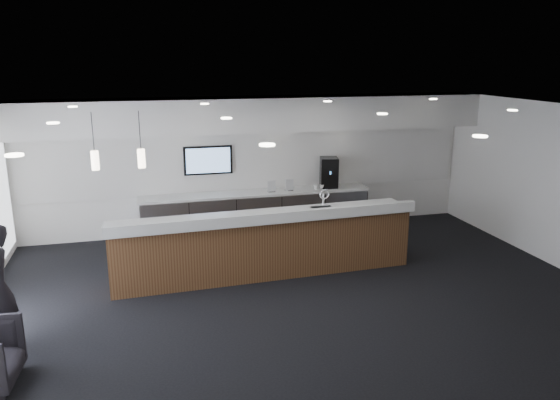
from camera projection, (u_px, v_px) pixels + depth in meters
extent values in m
plane|color=black|center=(305.00, 301.00, 8.77)|extent=(10.00, 10.00, 0.00)
cube|color=black|center=(307.00, 114.00, 8.01)|extent=(10.00, 8.00, 0.02)
cube|color=white|center=(253.00, 164.00, 12.13)|extent=(10.00, 0.02, 3.00)
cube|color=silver|center=(256.00, 114.00, 11.42)|extent=(10.00, 0.90, 0.70)
cube|color=silver|center=(253.00, 160.00, 12.08)|extent=(9.80, 0.06, 1.40)
cube|color=gray|center=(257.00, 214.00, 12.06)|extent=(5.00, 0.60, 0.90)
cube|color=silver|center=(256.00, 193.00, 11.94)|extent=(5.06, 0.66, 0.05)
cylinder|color=white|center=(165.00, 223.00, 11.26)|extent=(0.60, 0.02, 0.02)
cylinder|color=white|center=(213.00, 219.00, 11.51)|extent=(0.60, 0.02, 0.02)
cylinder|color=white|center=(260.00, 216.00, 11.75)|extent=(0.60, 0.02, 0.02)
cylinder|color=white|center=(304.00, 212.00, 12.00)|extent=(0.60, 0.02, 0.02)
cylinder|color=white|center=(347.00, 209.00, 12.24)|extent=(0.60, 0.02, 0.02)
cube|color=black|center=(208.00, 160.00, 11.76)|extent=(1.05, 0.07, 0.62)
cube|color=blue|center=(208.00, 161.00, 11.73)|extent=(0.95, 0.01, 0.54)
cylinder|color=#FFE7C6|center=(142.00, 162.00, 8.36)|extent=(0.12, 0.12, 0.30)
cylinder|color=#FFE7C6|center=(94.00, 164.00, 8.19)|extent=(0.12, 0.12, 0.30)
cube|color=#482B18|center=(264.00, 246.00, 9.77)|extent=(5.39, 0.97, 1.05)
cube|color=silver|center=(264.00, 216.00, 9.63)|extent=(5.47, 1.05, 0.06)
cube|color=silver|center=(271.00, 218.00, 9.22)|extent=(5.44, 0.34, 0.18)
cylinder|color=white|center=(323.00, 201.00, 10.00)|extent=(0.04, 0.04, 0.28)
torus|color=white|center=(324.00, 194.00, 9.91)|extent=(0.19, 0.04, 0.19)
cube|color=black|center=(329.00, 172.00, 12.29)|extent=(0.48, 0.51, 0.68)
cube|color=white|center=(332.00, 189.00, 12.15)|extent=(0.24, 0.12, 0.02)
cube|color=silver|center=(272.00, 186.00, 11.88)|extent=(0.18, 0.04, 0.25)
cube|color=silver|center=(289.00, 185.00, 11.99)|extent=(0.19, 0.07, 0.26)
imported|color=white|center=(334.00, 186.00, 12.25)|extent=(0.11, 0.11, 0.10)
imported|color=white|center=(328.00, 186.00, 12.22)|extent=(0.16, 0.16, 0.10)
imported|color=white|center=(322.00, 187.00, 12.18)|extent=(0.14, 0.14, 0.10)
imported|color=white|center=(316.00, 187.00, 12.15)|extent=(0.14, 0.14, 0.10)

